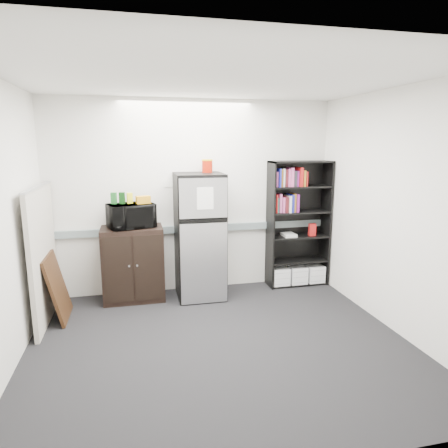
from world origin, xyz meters
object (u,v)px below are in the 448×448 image
bookshelf (298,225)px  cubicle_partition (43,255)px  cabinet (133,264)px  microwave (131,216)px  refrigerator (200,236)px

bookshelf → cubicle_partition: 3.46m
cabinet → microwave: (0.00, -0.02, 0.66)m
microwave → cubicle_partition: bearing=-175.8°
bookshelf → refrigerator: bookshelf is taller
bookshelf → microwave: bookshelf is taller
microwave → refrigerator: 0.96m
bookshelf → cabinet: 2.44m
cubicle_partition → cabinet: (1.03, 0.42, -0.31)m
bookshelf → refrigerator: 1.51m
cubicle_partition → microwave: 1.16m
cabinet → refrigerator: bearing=-5.1°
microwave → refrigerator: size_ratio=0.34×
bookshelf → cabinet: (-2.40, -0.06, -0.41)m
bookshelf → microwave: size_ratio=3.23×
microwave → refrigerator: refrigerator is taller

